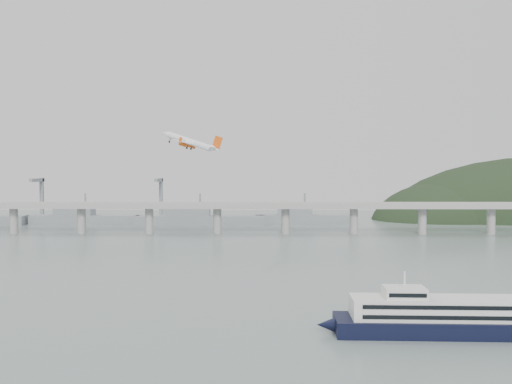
{
  "coord_description": "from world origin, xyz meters",
  "views": [
    {
      "loc": [
        2.69,
        -195.33,
        45.2
      ],
      "look_at": [
        0.0,
        55.0,
        36.0
      ],
      "focal_mm": 38.0,
      "sensor_mm": 36.0,
      "label": 1
    }
  ],
  "objects": [
    {
      "name": "ground",
      "position": [
        0.0,
        0.0,
        0.0
      ],
      "size": [
        900.0,
        900.0,
        0.0
      ],
      "primitive_type": "plane",
      "color": "slate",
      "rests_on": "ground"
    },
    {
      "name": "bridge",
      "position": [
        -1.15,
        200.0,
        17.65
      ],
      "size": [
        800.0,
        22.0,
        23.9
      ],
      "color": "gray",
      "rests_on": "ground"
    },
    {
      "name": "distant_fleet",
      "position": [
        -155.36,
        265.08,
        6.22
      ],
      "size": [
        453.0,
        60.9,
        40.0
      ],
      "color": "slate",
      "rests_on": "ground"
    },
    {
      "name": "ferry",
      "position": [
        51.6,
        -45.4,
        4.79
      ],
      "size": [
        93.54,
        17.27,
        17.65
      ],
      "rotation": [
        0.0,
        0.0,
        -0.03
      ],
      "color": "black",
      "rests_on": "ground"
    },
    {
      "name": "airliner",
      "position": [
        -34.7,
        89.63,
        60.98
      ],
      "size": [
        34.26,
        31.89,
        13.33
      ],
      "rotation": [
        0.05,
        -0.31,
        2.81
      ],
      "color": "white",
      "rests_on": "ground"
    }
  ]
}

